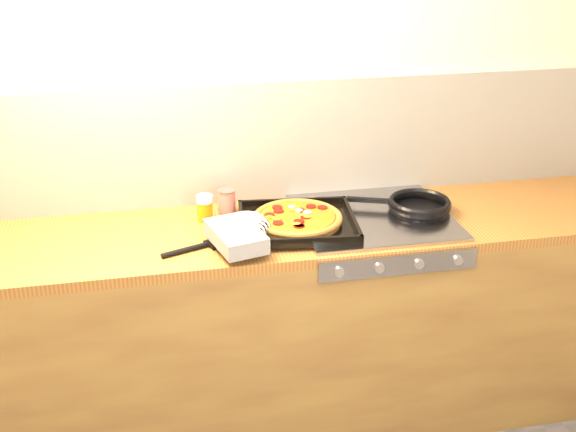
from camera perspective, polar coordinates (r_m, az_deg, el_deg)
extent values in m
plane|color=#BEB2A0|center=(2.94, -3.19, 7.68)|extent=(3.20, 0.00, 3.20)
cube|color=white|center=(2.96, -3.11, 5.76)|extent=(3.20, 0.02, 0.50)
cube|color=olive|center=(3.01, -1.97, -9.10)|extent=(3.20, 0.60, 0.86)
cube|color=olive|center=(2.79, -2.09, -1.32)|extent=(3.20, 0.60, 0.04)
cube|color=#9C9CA1|center=(2.65, 8.68, -3.76)|extent=(0.60, 0.03, 0.08)
cylinder|color=#A5A5AA|center=(2.57, 4.06, -4.41)|extent=(0.04, 0.02, 0.04)
cylinder|color=#A5A5AA|center=(2.61, 7.24, -4.08)|extent=(0.04, 0.02, 0.04)
cylinder|color=#A5A5AA|center=(2.66, 10.31, -3.74)|extent=(0.04, 0.02, 0.04)
cylinder|color=#A5A5AA|center=(2.72, 13.26, -3.41)|extent=(0.04, 0.02, 0.04)
cube|color=#9C9CA1|center=(2.88, 6.76, -0.10)|extent=(0.60, 0.56, 0.02)
cube|color=black|center=(2.76, 0.76, -0.67)|extent=(0.47, 0.43, 0.01)
cube|color=black|center=(2.92, 0.35, 1.16)|extent=(0.44, 0.06, 0.02)
cube|color=black|center=(2.58, 1.22, -1.99)|extent=(0.44, 0.06, 0.02)
cube|color=black|center=(2.78, 5.11, -0.14)|extent=(0.05, 0.38, 0.02)
cube|color=black|center=(2.74, -3.67, -0.50)|extent=(0.05, 0.38, 0.02)
cylinder|color=olive|center=(2.75, 0.76, -0.34)|extent=(0.36, 0.36, 0.02)
torus|color=olive|center=(2.75, 0.76, -0.13)|extent=(0.38, 0.38, 0.03)
cylinder|color=#B95F16|center=(2.75, 0.76, -0.09)|extent=(0.32, 0.32, 0.01)
cylinder|color=maroon|center=(2.73, 1.42, -0.06)|extent=(0.04, 0.04, 0.01)
cylinder|color=maroon|center=(2.81, -0.86, 0.69)|extent=(0.04, 0.04, 0.01)
cylinder|color=maroon|center=(2.65, 0.86, -0.79)|extent=(0.04, 0.04, 0.01)
cylinder|color=maroon|center=(2.75, -1.47, 0.09)|extent=(0.04, 0.04, 0.01)
cylinder|color=maroon|center=(2.82, 1.82, 0.76)|extent=(0.04, 0.04, 0.01)
cylinder|color=maroon|center=(2.79, 0.95, 0.46)|extent=(0.04, 0.04, 0.01)
cylinder|color=maroon|center=(2.68, -0.80, -0.56)|extent=(0.04, 0.04, 0.01)
cylinder|color=maroon|center=(2.81, 2.74, 0.68)|extent=(0.04, 0.04, 0.01)
cylinder|color=maroon|center=(2.66, 0.90, -0.76)|extent=(0.04, 0.04, 0.01)
cylinder|color=maroon|center=(2.69, 0.88, -0.43)|extent=(0.04, 0.04, 0.01)
cylinder|color=maroon|center=(2.78, -0.75, 0.39)|extent=(0.04, 0.04, 0.01)
ellipsoid|color=orange|center=(2.72, -0.98, -0.14)|extent=(0.04, 0.03, 0.01)
ellipsoid|color=orange|center=(2.72, -1.51, -0.09)|extent=(0.04, 0.03, 0.01)
ellipsoid|color=orange|center=(2.79, 0.44, 0.50)|extent=(0.04, 0.03, 0.01)
ellipsoid|color=orange|center=(2.83, 0.26, 0.84)|extent=(0.04, 0.03, 0.01)
ellipsoid|color=orange|center=(2.67, 0.66, -0.62)|extent=(0.04, 0.03, 0.01)
ellipsoid|color=orange|center=(2.73, 1.58, -0.06)|extent=(0.04, 0.03, 0.01)
ellipsoid|color=orange|center=(2.74, 1.28, 0.09)|extent=(0.04, 0.03, 0.01)
ellipsoid|color=orange|center=(2.71, -0.87, -0.23)|extent=(0.04, 0.03, 0.01)
ellipsoid|color=orange|center=(2.81, 0.71, 0.71)|extent=(0.04, 0.03, 0.01)
ellipsoid|color=silver|center=(2.82, 0.34, 0.75)|extent=(0.04, 0.04, 0.01)
ellipsoid|color=silver|center=(2.78, 0.89, 0.43)|extent=(0.04, 0.04, 0.01)
ellipsoid|color=silver|center=(2.77, 1.53, 0.30)|extent=(0.04, 0.04, 0.01)
cube|color=black|center=(2.58, -4.16, -1.59)|extent=(0.21, 0.29, 0.06)
ellipsoid|color=black|center=(2.69, -3.32, -0.46)|extent=(0.17, 0.17, 0.06)
cylinder|color=black|center=(2.62, -2.39, -1.21)|extent=(0.11, 0.12, 0.06)
cylinder|color=black|center=(2.94, 10.32, 0.51)|extent=(0.30, 0.30, 0.01)
torus|color=black|center=(2.93, 10.35, 0.93)|extent=(0.32, 0.32, 0.03)
cube|color=black|center=(2.93, 6.43, 1.25)|extent=(0.18, 0.08, 0.02)
cylinder|color=#B00E10|center=(2.90, -4.87, 1.12)|extent=(0.09, 0.09, 0.09)
cylinder|color=#B2B2B7|center=(2.88, -4.90, 2.01)|extent=(0.09, 0.09, 0.01)
cylinder|color=#B2B2B7|center=(2.92, -4.84, 0.24)|extent=(0.09, 0.09, 0.01)
cylinder|color=orange|center=(2.85, -6.58, 0.36)|extent=(0.07, 0.07, 0.08)
cylinder|color=silver|center=(2.83, -6.63, 1.35)|extent=(0.08, 0.08, 0.03)
cylinder|color=#B07D4A|center=(2.98, -0.58, 0.97)|extent=(0.26, 0.06, 0.02)
ellipsoid|color=#B07D4A|center=(3.02, 1.94, 1.32)|extent=(0.06, 0.04, 0.02)
cube|color=black|center=(2.67, -5.38, -2.09)|extent=(0.12, 0.11, 0.01)
cylinder|color=black|center=(2.61, -8.15, -2.68)|extent=(0.18, 0.08, 0.02)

